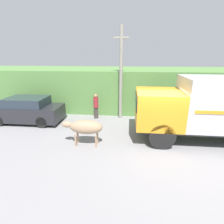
{
  "coord_description": "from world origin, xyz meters",
  "views": [
    {
      "loc": [
        -1.37,
        -7.41,
        3.96
      ],
      "look_at": [
        -2.14,
        0.21,
        1.46
      ],
      "focal_mm": 28.0,
      "sensor_mm": 36.0,
      "label": 1
    }
  ],
  "objects": [
    {
      "name": "pedestrian_on_hill",
      "position": [
        -3.49,
        3.25,
        0.9
      ],
      "size": [
        0.39,
        0.39,
        1.62
      ],
      "rotation": [
        0.0,
        0.0,
        3.41
      ],
      "color": "#38332D",
      "rests_on": "ground_plane"
    },
    {
      "name": "hillside_embankment",
      "position": [
        0.0,
        6.64,
        1.48
      ],
      "size": [
        32.0,
        5.58,
        2.96
      ],
      "color": "#568442",
      "rests_on": "ground_plane"
    },
    {
      "name": "utility_pole",
      "position": [
        -1.92,
        3.53,
        2.93
      ],
      "size": [
        0.9,
        0.21,
        5.6
      ],
      "color": "gray",
      "rests_on": "ground_plane"
    },
    {
      "name": "parked_suv",
      "position": [
        -7.57,
        2.16,
        0.76
      ],
      "size": [
        4.25,
        1.78,
        1.56
      ],
      "rotation": [
        0.0,
        0.0,
        0.04
      ],
      "color": "#232328",
      "rests_on": "ground_plane"
    },
    {
      "name": "brown_cow",
      "position": [
        -3.31,
        -0.33,
        0.89
      ],
      "size": [
        1.88,
        0.66,
        1.23
      ],
      "rotation": [
        0.0,
        0.0,
        -0.07
      ],
      "color": "#9E7F60",
      "rests_on": "ground_plane"
    },
    {
      "name": "ground_plane",
      "position": [
        0.0,
        0.0,
        0.0
      ],
      "size": [
        60.0,
        60.0,
        0.0
      ],
      "primitive_type": "plane",
      "color": "gray"
    },
    {
      "name": "cargo_truck",
      "position": [
        2.61,
        0.72,
        1.71
      ],
      "size": [
        6.91,
        2.42,
        3.04
      ],
      "rotation": [
        0.0,
        0.0,
        -0.03
      ],
      "color": "#2D2D2D",
      "rests_on": "ground_plane"
    }
  ]
}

